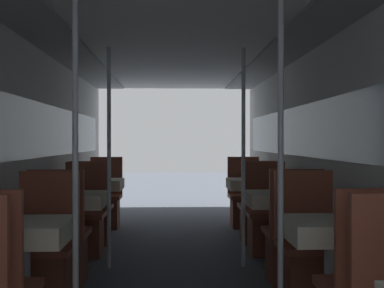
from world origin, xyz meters
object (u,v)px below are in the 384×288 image
support_pole_left_2 (109,158)px  dining_table_left_3 (99,189)px  chair_right_far_3 (245,206)px  dining_table_left_2 (74,205)px  chair_left_far_3 (105,207)px  chair_right_far_1 (309,265)px  dining_table_right_1 (333,238)px  dining_table_right_2 (278,205)px  chair_left_near_3 (92,219)px  dining_table_left_1 (21,240)px  chair_left_near_2 (61,250)px  chair_left_far_2 (84,228)px  support_pole_right_1 (281,167)px  dining_table_right_3 (251,188)px  support_pole_left_1 (75,167)px  support_pole_right_2 (243,158)px  chair_right_far_2 (267,226)px  chair_left_far_1 (44,267)px  chair_right_near_3 (258,218)px  chair_right_near_2 (292,249)px

support_pole_left_2 → dining_table_left_3: support_pole_left_2 is taller
chair_right_far_3 → dining_table_left_2: bearing=50.2°
chair_left_far_3 → chair_right_far_1: size_ratio=1.00×
dining_table_right_1 → dining_table_right_2: same height
chair_left_far_3 → chair_left_near_3: bearing=90.0°
dining_table_left_1 → dining_table_right_1: 2.03m
dining_table_left_2 → chair_left_near_2: bearing=-90.0°
chair_left_far_2 → chair_right_far_3: (2.03, 1.83, 0.00)m
support_pole_right_1 → chair_left_near_2: bearing=144.1°
dining_table_left_2 → dining_table_left_3: same height
dining_table_right_3 → dining_table_left_1: bearing=-119.0°
support_pole_left_1 → support_pole_right_2: (1.33, 1.83, 0.00)m
support_pole_right_2 → chair_right_far_2: bearing=60.3°
chair_left_far_3 → dining_table_right_1: size_ratio=1.37×
chair_left_far_1 → chair_left_far_2: (0.00, 1.83, 0.00)m
support_pole_right_2 → dining_table_right_3: 1.92m
chair_right_far_1 → chair_right_near_3: same height
dining_table_left_1 → chair_right_near_3: 3.68m
chair_left_near_2 → chair_left_far_2: 1.22m
dining_table_left_3 → support_pole_right_1: (1.68, -3.66, 0.47)m
dining_table_left_1 → chair_right_far_3: (2.03, 4.27, -0.32)m
chair_right_near_2 → chair_right_near_3: (0.00, 1.83, 0.00)m
support_pole_left_1 → support_pole_left_2: 1.83m
dining_table_left_3 → support_pole_left_2: bearing=-79.2°
support_pole_right_2 → support_pole_left_1: bearing=-126.1°
support_pole_left_2 → chair_right_far_1: support_pole_left_2 is taller
support_pole_right_1 → chair_right_far_2: size_ratio=2.14×
dining_table_left_1 → chair_left_far_2: bearing=90.0°
dining_table_left_2 → dining_table_right_3: 2.73m
support_pole_left_1 → chair_right_near_3: size_ratio=2.14×
chair_right_far_2 → chair_right_near_3: same height
support_pole_left_1 → dining_table_left_3: 3.71m
chair_left_near_3 → support_pole_right_1: bearing=-61.1°
chair_right_far_3 → chair_left_near_2: bearing=56.4°
chair_left_near_2 → dining_table_right_3: (2.03, 2.44, 0.32)m
chair_left_far_2 → dining_table_right_2: bearing=163.2°
chair_left_near_3 → dining_table_right_2: (2.03, -1.22, 0.32)m
chair_right_far_2 → dining_table_right_1: bearing=90.0°
chair_right_far_2 → dining_table_right_3: bearing=-90.0°
chair_left_near_3 → dining_table_right_2: 2.39m
dining_table_right_1 → dining_table_right_2: (0.00, 1.83, 0.00)m
support_pole_left_2 → dining_table_right_2: (1.68, 0.00, -0.47)m
chair_left_far_2 → dining_table_left_3: size_ratio=1.37×
chair_right_far_1 → chair_right_far_2: same height
support_pole_left_1 → dining_table_left_3: (-0.35, 3.66, -0.47)m
dining_table_right_1 → chair_left_near_3: bearing=123.7°
dining_table_right_2 → dining_table_right_3: (0.00, 1.83, 0.00)m
dining_table_right_2 → chair_left_near_2: bearing=-163.2°
support_pole_right_1 → chair_left_far_3: bearing=111.5°
chair_right_far_1 → dining_table_right_3: size_ratio=1.37×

